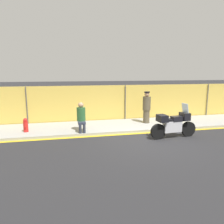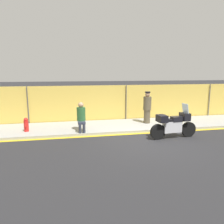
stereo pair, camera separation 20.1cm
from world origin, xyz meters
The scene contains 8 objects.
ground_plane centered at (0.00, 0.00, 0.00)m, with size 120.00×120.00×0.00m, color #262628.
sidewalk centered at (0.00, 2.54, 0.06)m, with size 41.04×2.67×0.13m.
curb_paint_stripe centered at (0.00, 1.11, 0.00)m, with size 41.04×0.18×0.01m.
storefront_fence centered at (0.00, 3.96, 1.07)m, with size 38.99×0.17×2.15m.
motorcycle centered at (1.17, 0.14, 0.62)m, with size 2.23×0.60×1.54m.
officer_standing centered at (0.86, 2.63, 1.01)m, with size 0.43×0.43×1.74m.
person_seated_on_curb centered at (-2.78, 1.69, 0.89)m, with size 0.41×0.71×1.38m.
fire_hydrant centered at (-5.36, 2.12, 0.46)m, with size 0.22×0.27×0.66m.
Camera 2 is at (-3.36, -8.53, 2.92)m, focal length 35.00 mm.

